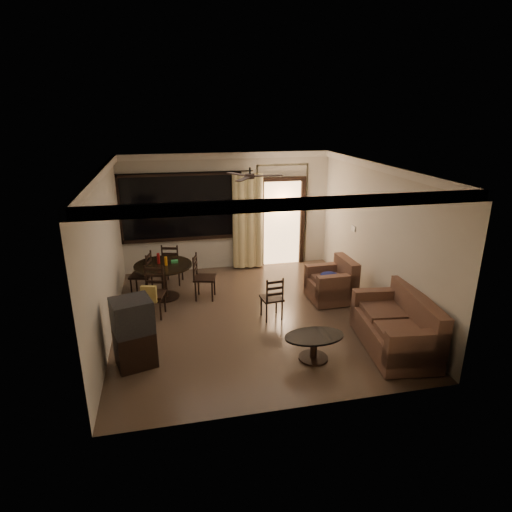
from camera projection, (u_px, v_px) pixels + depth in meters
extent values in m
plane|color=#7F6651|center=(251.00, 315.00, 8.17)|extent=(5.50, 5.50, 0.00)
plane|color=beige|center=(228.00, 212.00, 10.26)|extent=(5.00, 0.00, 5.00)
plane|color=beige|center=(295.00, 313.00, 5.18)|extent=(5.00, 0.00, 5.00)
plane|color=beige|center=(105.00, 255.00, 7.22)|extent=(0.00, 5.50, 5.50)
plane|color=beige|center=(377.00, 237.00, 8.22)|extent=(0.00, 5.50, 5.50)
plane|color=white|center=(250.00, 167.00, 7.26)|extent=(5.50, 5.50, 0.00)
cube|color=black|center=(181.00, 207.00, 9.96)|extent=(2.70, 0.04, 1.45)
cylinder|color=black|center=(184.00, 173.00, 9.63)|extent=(3.20, 0.03, 0.03)
cube|color=#FFC684|center=(282.00, 224.00, 10.60)|extent=(0.91, 0.03, 2.08)
cube|color=white|center=(353.00, 228.00, 9.22)|extent=(0.02, 0.18, 0.12)
cylinder|color=black|center=(250.00, 171.00, 7.28)|extent=(0.03, 0.03, 0.12)
cylinder|color=black|center=(250.00, 176.00, 7.31)|extent=(0.16, 0.16, 0.08)
cylinder|color=black|center=(163.00, 265.00, 8.73)|extent=(1.17, 1.17, 0.04)
cylinder|color=black|center=(164.00, 281.00, 8.85)|extent=(0.12, 0.12, 0.69)
cylinder|color=black|center=(165.00, 297.00, 8.96)|extent=(0.59, 0.59, 0.03)
cylinder|color=maroon|center=(158.00, 258.00, 8.74)|extent=(0.06, 0.06, 0.22)
cylinder|color=orange|center=(166.00, 261.00, 8.65)|extent=(0.06, 0.06, 0.18)
cube|color=#298946|center=(175.00, 261.00, 8.82)|extent=(0.14, 0.10, 0.05)
cube|color=black|center=(141.00, 275.00, 8.92)|extent=(0.51, 0.51, 0.04)
cube|color=black|center=(205.00, 278.00, 8.79)|extent=(0.51, 0.51, 0.04)
cube|color=black|center=(153.00, 294.00, 8.02)|extent=(0.51, 0.51, 0.04)
cube|color=tan|center=(149.00, 294.00, 7.77)|extent=(0.29, 0.15, 0.32)
cube|color=black|center=(173.00, 264.00, 9.58)|extent=(0.51, 0.51, 0.04)
cube|color=black|center=(135.00, 348.00, 6.53)|extent=(0.68, 0.65, 0.57)
cube|color=black|center=(132.00, 316.00, 6.35)|extent=(0.68, 0.65, 0.51)
cube|color=black|center=(151.00, 311.00, 6.48)|extent=(0.13, 0.40, 0.35)
cube|color=#3F261D|center=(393.00, 335.00, 6.98)|extent=(1.11, 1.82, 0.43)
cube|color=#3F261D|center=(417.00, 315.00, 6.89)|extent=(0.42, 1.74, 0.70)
cube|color=#3F261D|center=(416.00, 349.00, 6.19)|extent=(0.93, 0.30, 0.54)
cube|color=#3F261D|center=(378.00, 303.00, 7.63)|extent=(0.93, 0.30, 0.54)
cube|color=#3F261D|center=(392.00, 322.00, 6.89)|extent=(0.82, 1.57, 0.13)
cube|color=#3F261D|center=(330.00, 290.00, 8.77)|extent=(0.87, 0.87, 0.40)
cube|color=#3F261D|center=(346.00, 274.00, 8.74)|extent=(0.22, 0.85, 0.65)
cube|color=#3F261D|center=(338.00, 287.00, 8.40)|extent=(0.85, 0.20, 0.50)
cube|color=#3F261D|center=(325.00, 275.00, 9.02)|extent=(0.85, 0.20, 0.50)
cube|color=#3F261D|center=(329.00, 280.00, 8.69)|extent=(0.62, 0.67, 0.12)
ellipsoid|color=navy|center=(329.00, 275.00, 8.65)|extent=(0.36, 0.30, 0.11)
ellipsoid|color=black|center=(314.00, 336.00, 6.63)|extent=(0.95, 0.57, 0.03)
cylinder|color=black|center=(314.00, 348.00, 6.69)|extent=(0.11, 0.11, 0.38)
cylinder|color=black|center=(313.00, 358.00, 6.75)|extent=(0.46, 0.46, 0.03)
cube|color=black|center=(272.00, 298.00, 7.96)|extent=(0.41, 0.41, 0.04)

